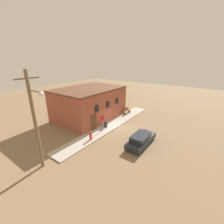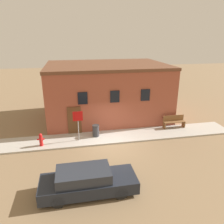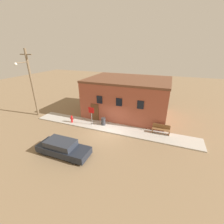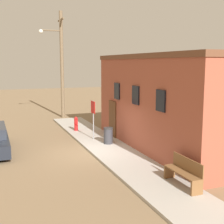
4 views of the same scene
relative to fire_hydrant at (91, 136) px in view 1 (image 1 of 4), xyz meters
name	(u,v)px [view 1 (image 1 of 4)]	position (x,y,z in m)	size (l,w,h in m)	color
ground_plane	(118,127)	(4.75, -0.57, -0.56)	(80.00, 80.00, 0.00)	#846B4C
sidewalk	(111,125)	(4.75, 0.52, -0.50)	(18.76, 2.19, 0.12)	#B2ADA3
brick_building	(89,103)	(5.35, 5.23, 1.84)	(10.31, 7.35, 4.79)	#9E4C38
fire_hydrant	(91,136)	(0.00, 0.00, 0.00)	(0.48, 0.23, 0.89)	red
stop_sign	(102,120)	(2.52, 0.34, 1.06)	(0.68, 0.06, 2.15)	gray
bench	(126,111)	(10.11, 1.20, 0.05)	(1.75, 0.44, 0.98)	brown
trash_bin	(106,124)	(3.78, 0.76, -0.01)	(0.50, 0.50, 0.86)	#333338
utility_pole	(35,120)	(-5.69, 0.34, 3.87)	(1.80, 1.85, 8.32)	brown
parked_car	(141,139)	(2.65, -5.07, 0.05)	(4.56, 1.67, 1.27)	black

